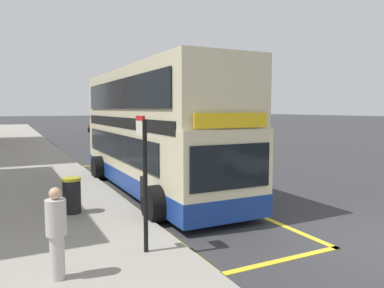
{
  "coord_description": "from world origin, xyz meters",
  "views": [
    {
      "loc": [
        -7.22,
        -5.12,
        2.99
      ],
      "look_at": [
        -0.64,
        8.07,
        1.59
      ],
      "focal_mm": 34.51,
      "sensor_mm": 36.0,
      "label": 1
    }
  ],
  "objects_px": {
    "bus_stop_sign": "(144,172)",
    "parked_car_maroon_distant": "(98,126)",
    "litter_bin": "(72,195)",
    "parked_car_black_far": "(113,130)",
    "pedestrian_waiting_near_sign": "(56,230)",
    "double_decker_bus": "(154,134)"
  },
  "relations": [
    {
      "from": "parked_car_black_far",
      "to": "pedestrian_waiting_near_sign",
      "type": "xyz_separation_m",
      "value": [
        -9.27,
        -32.4,
        0.18
      ]
    },
    {
      "from": "parked_car_black_far",
      "to": "parked_car_maroon_distant",
      "type": "distance_m",
      "value": 8.15
    },
    {
      "from": "parked_car_maroon_distant",
      "to": "litter_bin",
      "type": "distance_m",
      "value": 37.57
    },
    {
      "from": "double_decker_bus",
      "to": "pedestrian_waiting_near_sign",
      "type": "height_order",
      "value": "double_decker_bus"
    },
    {
      "from": "parked_car_black_far",
      "to": "litter_bin",
      "type": "bearing_deg",
      "value": -109.28
    },
    {
      "from": "bus_stop_sign",
      "to": "parked_car_black_far",
      "type": "height_order",
      "value": "bus_stop_sign"
    },
    {
      "from": "parked_car_black_far",
      "to": "parked_car_maroon_distant",
      "type": "xyz_separation_m",
      "value": [
        0.29,
        8.14,
        0.0
      ]
    },
    {
      "from": "double_decker_bus",
      "to": "litter_bin",
      "type": "relative_size",
      "value": 10.78
    },
    {
      "from": "parked_car_maroon_distant",
      "to": "pedestrian_waiting_near_sign",
      "type": "bearing_deg",
      "value": -100.8
    },
    {
      "from": "bus_stop_sign",
      "to": "litter_bin",
      "type": "relative_size",
      "value": 2.77
    },
    {
      "from": "bus_stop_sign",
      "to": "pedestrian_waiting_near_sign",
      "type": "distance_m",
      "value": 1.96
    },
    {
      "from": "pedestrian_waiting_near_sign",
      "to": "bus_stop_sign",
      "type": "bearing_deg",
      "value": 17.37
    },
    {
      "from": "bus_stop_sign",
      "to": "litter_bin",
      "type": "xyz_separation_m",
      "value": [
        -0.89,
        3.45,
        -1.1
      ]
    },
    {
      "from": "pedestrian_waiting_near_sign",
      "to": "double_decker_bus",
      "type": "bearing_deg",
      "value": 57.04
    },
    {
      "from": "double_decker_bus",
      "to": "pedestrian_waiting_near_sign",
      "type": "distance_m",
      "value": 7.65
    },
    {
      "from": "litter_bin",
      "to": "bus_stop_sign",
      "type": "bearing_deg",
      "value": -75.52
    },
    {
      "from": "pedestrian_waiting_near_sign",
      "to": "litter_bin",
      "type": "distance_m",
      "value": 4.09
    },
    {
      "from": "parked_car_maroon_distant",
      "to": "litter_bin",
      "type": "xyz_separation_m",
      "value": [
        -8.73,
        -36.55,
        -0.17
      ]
    },
    {
      "from": "bus_stop_sign",
      "to": "parked_car_maroon_distant",
      "type": "bearing_deg",
      "value": 78.91
    },
    {
      "from": "double_decker_bus",
      "to": "parked_car_black_far",
      "type": "height_order",
      "value": "double_decker_bus"
    },
    {
      "from": "parked_car_black_far",
      "to": "parked_car_maroon_distant",
      "type": "relative_size",
      "value": 1.0
    },
    {
      "from": "pedestrian_waiting_near_sign",
      "to": "litter_bin",
      "type": "xyz_separation_m",
      "value": [
        0.84,
        3.99,
        -0.35
      ]
    }
  ]
}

